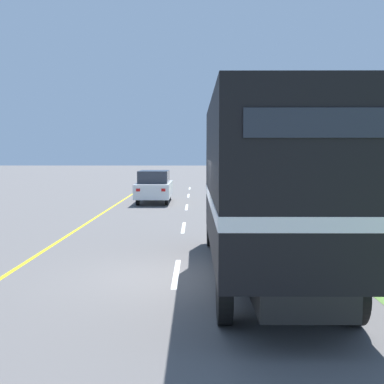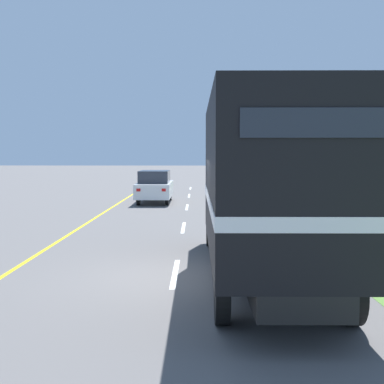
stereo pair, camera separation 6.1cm
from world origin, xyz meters
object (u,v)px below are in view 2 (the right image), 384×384
at_px(lead_car_white, 155,186).
at_px(highway_sign, 371,191).
at_px(horse_trailer_truck, 265,184).
at_px(roadside_tree_mid, 345,141).
at_px(roadside_tree_far, 356,136).

bearing_deg(lead_car_white, highway_sign, -56.88).
distance_m(lead_car_white, highway_sign, 13.75).
distance_m(horse_trailer_truck, lead_car_white, 16.58).
bearing_deg(roadside_tree_mid, lead_car_white, -170.01).
relative_size(horse_trailer_truck, lead_car_white, 1.94).
bearing_deg(horse_trailer_truck, lead_car_white, 102.74).
bearing_deg(roadside_tree_far, roadside_tree_mid, -112.12).
distance_m(roadside_tree_mid, roadside_tree_far, 9.17).
distance_m(highway_sign, roadside_tree_mid, 13.92).
relative_size(lead_car_white, highway_sign, 1.72).
xyz_separation_m(lead_car_white, highway_sign, (7.50, -11.50, 0.63)).
xyz_separation_m(roadside_tree_mid, roadside_tree_far, (3.45, 8.48, 0.59)).
xyz_separation_m(highway_sign, roadside_tree_far, (6.72, 21.88, 2.46)).
xyz_separation_m(horse_trailer_truck, roadside_tree_mid, (7.13, 18.03, 1.37)).
bearing_deg(horse_trailer_truck, roadside_tree_far, 68.26).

